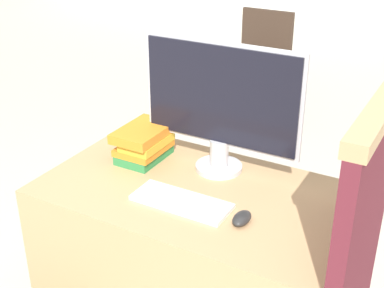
% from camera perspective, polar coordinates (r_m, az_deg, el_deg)
% --- Properties ---
extents(desk, '(1.19, 0.70, 0.74)m').
position_cam_1_polar(desk, '(2.25, 0.49, -12.95)').
color(desk, tan).
rests_on(desk, ground_plane).
extents(carrel_divider, '(0.07, 0.61, 1.22)m').
position_cam_1_polar(carrel_divider, '(1.90, 16.86, -12.93)').
color(carrel_divider, '#5B1E28').
rests_on(carrel_divider, ground_plane).
extents(monitor, '(0.66, 0.19, 0.53)m').
position_cam_1_polar(monitor, '(2.06, 2.98, 4.40)').
color(monitor, '#B7B7BC').
rests_on(monitor, desk).
extents(keyboard, '(0.37, 0.14, 0.02)m').
position_cam_1_polar(keyboard, '(1.95, -1.17, -6.17)').
color(keyboard, white).
rests_on(keyboard, desk).
extents(mouse, '(0.06, 0.10, 0.04)m').
position_cam_1_polar(mouse, '(1.85, 5.34, -7.89)').
color(mouse, '#262626').
rests_on(mouse, desk).
extents(book_stack, '(0.17, 0.26, 0.14)m').
position_cam_1_polar(book_stack, '(2.23, -5.10, 0.11)').
color(book_stack, '#2D7F42').
rests_on(book_stack, desk).
extents(far_chair, '(0.44, 0.44, 0.87)m').
position_cam_1_polar(far_chair, '(4.51, 7.28, 8.91)').
color(far_chair, '#38281E').
rests_on(far_chair, ground_plane).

